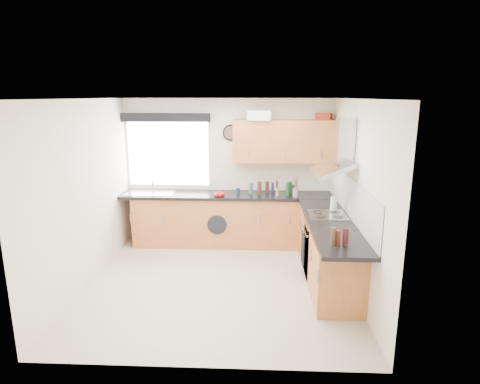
{
  "coord_description": "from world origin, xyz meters",
  "views": [
    {
      "loc": [
        0.52,
        -5.12,
        2.53
      ],
      "look_at": [
        0.25,
        0.85,
        1.1
      ],
      "focal_mm": 30.0,
      "sensor_mm": 36.0,
      "label": 1
    }
  ],
  "objects_px": {
    "washing_machine": "(219,219)",
    "upper_cabinets": "(284,141)",
    "oven": "(326,248)",
    "extractor_hood": "(338,154)"
  },
  "relations": [
    {
      "from": "upper_cabinets",
      "to": "washing_machine",
      "type": "relative_size",
      "value": 1.91
    },
    {
      "from": "upper_cabinets",
      "to": "washing_machine",
      "type": "xyz_separation_m",
      "value": [
        -1.1,
        -0.1,
        -1.35
      ]
    },
    {
      "from": "washing_machine",
      "to": "upper_cabinets",
      "type": "bearing_deg",
      "value": 5.25
    },
    {
      "from": "oven",
      "to": "extractor_hood",
      "type": "distance_m",
      "value": 1.35
    },
    {
      "from": "oven",
      "to": "upper_cabinets",
      "type": "xyz_separation_m",
      "value": [
        -0.55,
        1.32,
        1.38
      ]
    },
    {
      "from": "extractor_hood",
      "to": "oven",
      "type": "bearing_deg",
      "value": 180.0
    },
    {
      "from": "extractor_hood",
      "to": "washing_machine",
      "type": "relative_size",
      "value": 0.87
    },
    {
      "from": "oven",
      "to": "extractor_hood",
      "type": "bearing_deg",
      "value": -0.0
    },
    {
      "from": "extractor_hood",
      "to": "upper_cabinets",
      "type": "relative_size",
      "value": 0.46
    },
    {
      "from": "extractor_hood",
      "to": "washing_machine",
      "type": "height_order",
      "value": "extractor_hood"
    }
  ]
}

